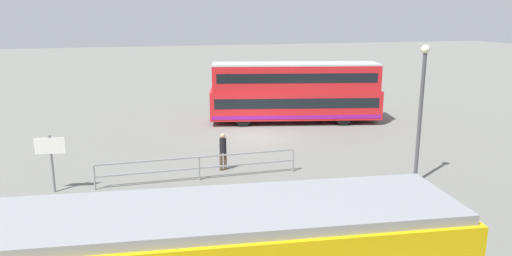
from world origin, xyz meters
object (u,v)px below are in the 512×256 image
at_px(street_lamp, 421,103).
at_px(info_sign, 51,153).
at_px(double_decker_bus, 295,92).
at_px(pedestrian_near_railing, 223,149).

bearing_deg(street_lamp, info_sign, -10.86).
bearing_deg(info_sign, double_decker_bus, -145.13).
relative_size(double_decker_bus, street_lamp, 1.94).
bearing_deg(pedestrian_near_railing, double_decker_bus, -127.28).
distance_m(double_decker_bus, pedestrian_near_railing, 10.86).
bearing_deg(info_sign, street_lamp, 169.14).
relative_size(double_decker_bus, pedestrian_near_railing, 6.46).
bearing_deg(street_lamp, double_decker_bus, -85.04).
relative_size(info_sign, street_lamp, 0.41).
bearing_deg(double_decker_bus, info_sign, 34.87).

